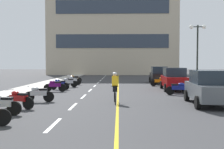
# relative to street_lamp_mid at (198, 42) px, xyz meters

# --- Properties ---
(ground_plane) EXTENTS (140.00, 140.00, 0.00)m
(ground_plane) POSITION_rel_street_lamp_mid_xyz_m (-7.20, 0.78, -4.06)
(ground_plane) COLOR #38383A
(curb_left) EXTENTS (2.40, 72.00, 0.12)m
(curb_left) POSITION_rel_street_lamp_mid_xyz_m (-14.40, 3.78, -4.00)
(curb_left) COLOR #B7B2A8
(curb_left) RESTS_ON ground
(curb_right) EXTENTS (2.40, 72.00, 0.12)m
(curb_right) POSITION_rel_street_lamp_mid_xyz_m (0.00, 3.78, -4.00)
(curb_right) COLOR #B7B2A8
(curb_right) RESTS_ON ground
(lane_dash_1) EXTENTS (0.14, 2.20, 0.01)m
(lane_dash_1) POSITION_rel_street_lamp_mid_xyz_m (-9.20, -14.22, -4.05)
(lane_dash_1) COLOR silver
(lane_dash_1) RESTS_ON ground
(lane_dash_2) EXTENTS (0.14, 2.20, 0.01)m
(lane_dash_2) POSITION_rel_street_lamp_mid_xyz_m (-9.20, -10.22, -4.05)
(lane_dash_2) COLOR silver
(lane_dash_2) RESTS_ON ground
(lane_dash_3) EXTENTS (0.14, 2.20, 0.01)m
(lane_dash_3) POSITION_rel_street_lamp_mid_xyz_m (-9.20, -6.22, -4.05)
(lane_dash_3) COLOR silver
(lane_dash_3) RESTS_ON ground
(lane_dash_4) EXTENTS (0.14, 2.20, 0.01)m
(lane_dash_4) POSITION_rel_street_lamp_mid_xyz_m (-9.20, -2.22, -4.05)
(lane_dash_4) COLOR silver
(lane_dash_4) RESTS_ON ground
(lane_dash_5) EXTENTS (0.14, 2.20, 0.01)m
(lane_dash_5) POSITION_rel_street_lamp_mid_xyz_m (-9.20, 1.78, -4.05)
(lane_dash_5) COLOR silver
(lane_dash_5) RESTS_ON ground
(lane_dash_6) EXTENTS (0.14, 2.20, 0.01)m
(lane_dash_6) POSITION_rel_street_lamp_mid_xyz_m (-9.20, 5.78, -4.05)
(lane_dash_6) COLOR silver
(lane_dash_6) RESTS_ON ground
(lane_dash_7) EXTENTS (0.14, 2.20, 0.01)m
(lane_dash_7) POSITION_rel_street_lamp_mid_xyz_m (-9.20, 9.78, -4.05)
(lane_dash_7) COLOR silver
(lane_dash_7) RESTS_ON ground
(lane_dash_8) EXTENTS (0.14, 2.20, 0.01)m
(lane_dash_8) POSITION_rel_street_lamp_mid_xyz_m (-9.20, 13.78, -4.05)
(lane_dash_8) COLOR silver
(lane_dash_8) RESTS_ON ground
(lane_dash_9) EXTENTS (0.14, 2.20, 0.01)m
(lane_dash_9) POSITION_rel_street_lamp_mid_xyz_m (-9.20, 17.78, -4.05)
(lane_dash_9) COLOR silver
(lane_dash_9) RESTS_ON ground
(lane_dash_10) EXTENTS (0.14, 2.20, 0.01)m
(lane_dash_10) POSITION_rel_street_lamp_mid_xyz_m (-9.20, 21.78, -4.05)
(lane_dash_10) COLOR silver
(lane_dash_10) RESTS_ON ground
(lane_dash_11) EXTENTS (0.14, 2.20, 0.01)m
(lane_dash_11) POSITION_rel_street_lamp_mid_xyz_m (-9.20, 25.78, -4.05)
(lane_dash_11) COLOR silver
(lane_dash_11) RESTS_ON ground
(centre_line_yellow) EXTENTS (0.12, 66.00, 0.01)m
(centre_line_yellow) POSITION_rel_street_lamp_mid_xyz_m (-6.95, 3.78, -4.05)
(centre_line_yellow) COLOR gold
(centre_line_yellow) RESTS_ON ground
(office_building) EXTENTS (24.36, 9.80, 20.63)m
(office_building) POSITION_rel_street_lamp_mid_xyz_m (-8.13, 29.61, 6.26)
(office_building) COLOR #BCAD93
(office_building) RESTS_ON ground
(street_lamp_mid) EXTENTS (1.46, 0.36, 5.42)m
(street_lamp_mid) POSITION_rel_street_lamp_mid_xyz_m (0.00, 0.00, 0.00)
(street_lamp_mid) COLOR black
(street_lamp_mid) RESTS_ON curb_right
(parked_car_near) EXTENTS (2.14, 4.30, 1.82)m
(parked_car_near) POSITION_rel_street_lamp_mid_xyz_m (-2.20, -9.53, -3.14)
(parked_car_near) COLOR black
(parked_car_near) RESTS_ON ground
(parked_car_mid) EXTENTS (2.07, 4.27, 1.82)m
(parked_car_mid) POSITION_rel_street_lamp_mid_xyz_m (-2.41, -1.96, -3.14)
(parked_car_mid) COLOR black
(parked_car_mid) RESTS_ON ground
(parked_car_far) EXTENTS (2.06, 4.27, 1.82)m
(parked_car_far) POSITION_rel_street_lamp_mid_xyz_m (-2.54, 5.29, -3.14)
(parked_car_far) COLOR black
(parked_car_far) RESTS_ON ground
(motorcycle_2) EXTENTS (1.70, 0.60, 0.92)m
(motorcycle_2) POSITION_rel_street_lamp_mid_xyz_m (-11.80, -12.58, -3.58)
(motorcycle_2) COLOR black
(motorcycle_2) RESTS_ON ground
(motorcycle_3) EXTENTS (1.64, 0.80, 0.92)m
(motorcycle_3) POSITION_rel_street_lamp_mid_xyz_m (-11.69, -10.97, -3.58)
(motorcycle_3) COLOR black
(motorcycle_3) RESTS_ON ground
(motorcycle_4) EXTENTS (1.70, 0.60, 0.92)m
(motorcycle_4) POSITION_rel_street_lamp_mid_xyz_m (-11.38, -8.80, -3.58)
(motorcycle_4) COLOR black
(motorcycle_4) RESTS_ON ground
(motorcycle_5) EXTENTS (1.70, 0.60, 0.92)m
(motorcycle_5) POSITION_rel_street_lamp_mid_xyz_m (-2.81, -5.34, -3.58)
(motorcycle_5) COLOR black
(motorcycle_5) RESTS_ON ground
(motorcycle_6) EXTENTS (1.70, 0.60, 0.92)m
(motorcycle_6) POSITION_rel_street_lamp_mid_xyz_m (-11.79, -3.37, -3.58)
(motorcycle_6) COLOR black
(motorcycle_6) RESTS_ON ground
(motorcycle_7) EXTENTS (1.67, 0.70, 0.92)m
(motorcycle_7) POSITION_rel_street_lamp_mid_xyz_m (-11.77, -1.88, -3.58)
(motorcycle_7) COLOR black
(motorcycle_7) RESTS_ON ground
(motorcycle_8) EXTENTS (1.65, 0.77, 0.92)m
(motorcycle_8) POSITION_rel_street_lamp_mid_xyz_m (-11.47, 0.12, -3.58)
(motorcycle_8) COLOR black
(motorcycle_8) RESTS_ON ground
(motorcycle_9) EXTENTS (1.70, 0.60, 0.92)m
(motorcycle_9) POSITION_rel_street_lamp_mid_xyz_m (-3.04, 1.63, -3.58)
(motorcycle_9) COLOR black
(motorcycle_9) RESTS_ON ground
(motorcycle_10) EXTENTS (1.67, 0.71, 0.92)m
(motorcycle_10) POSITION_rel_street_lamp_mid_xyz_m (-11.53, 3.25, -3.58)
(motorcycle_10) COLOR black
(motorcycle_10) RESTS_ON ground
(motorcycle_11) EXTENTS (1.65, 0.77, 0.92)m
(motorcycle_11) POSITION_rel_street_lamp_mid_xyz_m (-11.83, 5.44, -3.58)
(motorcycle_11) COLOR black
(motorcycle_11) RESTS_ON ground
(cyclist_rider) EXTENTS (0.42, 1.77, 1.71)m
(cyclist_rider) POSITION_rel_street_lamp_mid_xyz_m (-7.10, -9.05, -3.17)
(cyclist_rider) COLOR black
(cyclist_rider) RESTS_ON ground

